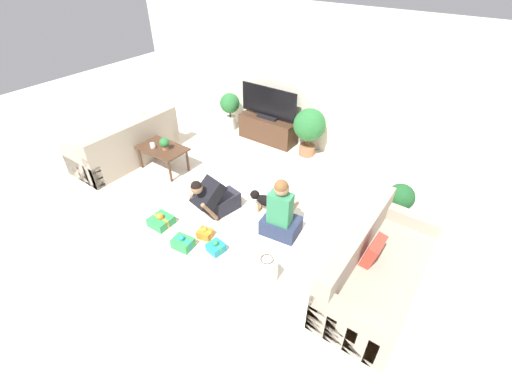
# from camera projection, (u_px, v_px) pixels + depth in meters

# --- Properties ---
(ground_plane) EXTENTS (16.00, 16.00, 0.00)m
(ground_plane) POSITION_uv_depth(u_px,v_px,m) (221.00, 211.00, 5.35)
(ground_plane) COLOR beige
(wall_back) EXTENTS (8.40, 0.06, 2.60)m
(wall_back) POSITION_uv_depth(u_px,v_px,m) (310.00, 82.00, 6.28)
(wall_back) COLOR silver
(wall_back) RESTS_ON ground_plane
(sofa_left) EXTENTS (0.86, 1.94, 0.83)m
(sofa_left) POSITION_uv_depth(u_px,v_px,m) (127.00, 146.00, 6.40)
(sofa_left) COLOR tan
(sofa_left) RESTS_ON ground_plane
(sofa_right) EXTENTS (0.86, 1.94, 0.83)m
(sofa_right) POSITION_uv_depth(u_px,v_px,m) (375.00, 269.00, 4.03)
(sofa_right) COLOR tan
(sofa_right) RESTS_ON ground_plane
(coffee_table) EXTENTS (0.90, 0.54, 0.45)m
(coffee_table) POSITION_uv_depth(u_px,v_px,m) (162.00, 150.00, 6.07)
(coffee_table) COLOR #472D1E
(coffee_table) RESTS_ON ground_plane
(tv_console) EXTENTS (1.21, 0.42, 0.50)m
(tv_console) POSITION_uv_depth(u_px,v_px,m) (268.00, 129.00, 7.05)
(tv_console) COLOR #472D1E
(tv_console) RESTS_ON ground_plane
(tv) EXTENTS (1.25, 0.20, 0.63)m
(tv) POSITION_uv_depth(u_px,v_px,m) (268.00, 105.00, 6.74)
(tv) COLOR black
(tv) RESTS_ON tv_console
(potted_plant_back_left) EXTENTS (0.42, 0.42, 0.81)m
(potted_plant_back_left) POSITION_uv_depth(u_px,v_px,m) (230.00, 107.00, 7.30)
(potted_plant_back_left) COLOR beige
(potted_plant_back_left) RESTS_ON ground_plane
(potted_plant_corner_right) EXTENTS (0.39, 0.39, 0.67)m
(potted_plant_corner_right) POSITION_uv_depth(u_px,v_px,m) (399.00, 201.00, 4.89)
(potted_plant_corner_right) COLOR #4C4C51
(potted_plant_corner_right) RESTS_ON ground_plane
(potted_plant_back_right) EXTENTS (0.60, 0.60, 0.93)m
(potted_plant_back_right) POSITION_uv_depth(u_px,v_px,m) (309.00, 127.00, 6.37)
(potted_plant_back_right) COLOR #A36042
(potted_plant_back_right) RESTS_ON ground_plane
(person_kneeling) EXTENTS (0.46, 0.79, 0.75)m
(person_kneeling) POSITION_uv_depth(u_px,v_px,m) (215.00, 198.00, 5.09)
(person_kneeling) COLOR #23232D
(person_kneeling) RESTS_ON ground_plane
(person_sitting) EXTENTS (0.57, 0.52, 0.94)m
(person_sitting) POSITION_uv_depth(u_px,v_px,m) (281.00, 214.00, 4.73)
(person_sitting) COLOR #283351
(person_sitting) RESTS_ON ground_plane
(dog) EXTENTS (0.51, 0.18, 0.34)m
(dog) POSITION_uv_depth(u_px,v_px,m) (263.00, 200.00, 5.21)
(dog) COLOR black
(dog) RESTS_ON ground_plane
(gift_box_a) EXTENTS (0.30, 0.24, 0.21)m
(gift_box_a) POSITION_uv_depth(u_px,v_px,m) (183.00, 243.00, 4.67)
(gift_box_a) COLOR #2D934C
(gift_box_a) RESTS_ON ground_plane
(gift_box_b) EXTENTS (0.30, 0.31, 0.21)m
(gift_box_b) POSITION_uv_depth(u_px,v_px,m) (161.00, 221.00, 5.05)
(gift_box_b) COLOR #2D934C
(gift_box_b) RESTS_ON ground_plane
(gift_box_c) EXTENTS (0.23, 0.20, 0.17)m
(gift_box_c) POSITION_uv_depth(u_px,v_px,m) (205.00, 234.00, 4.84)
(gift_box_c) COLOR orange
(gift_box_c) RESTS_ON ground_plane
(gift_box_d) EXTENTS (0.25, 0.24, 0.18)m
(gift_box_d) POSITION_uv_depth(u_px,v_px,m) (216.00, 247.00, 4.63)
(gift_box_d) COLOR teal
(gift_box_d) RESTS_ON ground_plane
(gift_bag_a) EXTENTS (0.28, 0.20, 0.36)m
(gift_bag_a) POSITION_uv_depth(u_px,v_px,m) (267.00, 269.00, 4.19)
(gift_bag_a) COLOR white
(gift_bag_a) RESTS_ON ground_plane
(mug) EXTENTS (0.12, 0.08, 0.09)m
(mug) POSITION_uv_depth(u_px,v_px,m) (153.00, 145.00, 5.99)
(mug) COLOR silver
(mug) RESTS_ON coffee_table
(tabletop_plant) EXTENTS (0.17, 0.17, 0.22)m
(tabletop_plant) POSITION_uv_depth(u_px,v_px,m) (164.00, 143.00, 5.90)
(tabletop_plant) COLOR #A36042
(tabletop_plant) RESTS_ON coffee_table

